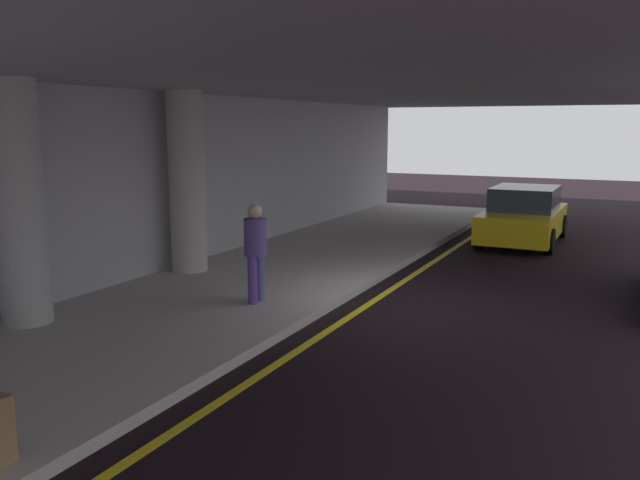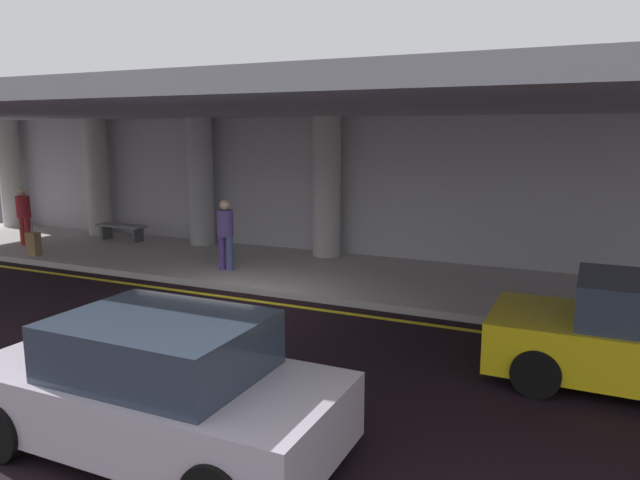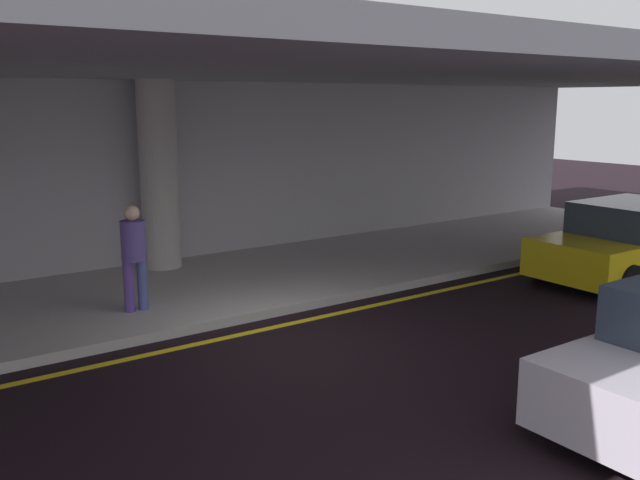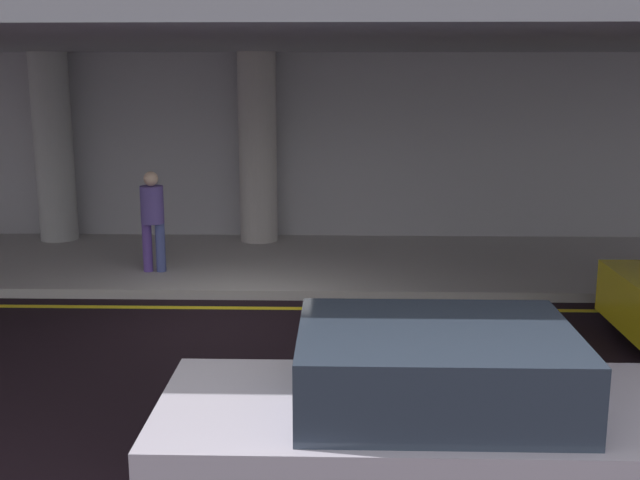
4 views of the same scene
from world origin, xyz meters
name	(u,v)px [view 3 (image 3 of 4)]	position (x,y,z in m)	size (l,w,h in m)	color
ground_plane	(290,339)	(0.00, 0.00, 0.00)	(60.00, 60.00, 0.00)	black
sidewalk	(198,287)	(0.00, 3.10, 0.07)	(26.00, 4.20, 0.15)	#B4AEAA
lane_stripe_yellow	(270,328)	(0.00, 0.58, 0.00)	(26.00, 0.14, 0.01)	yellow
support_column_right_mid	(159,175)	(0.00, 4.70, 1.97)	(0.73, 0.73, 3.65)	#B6AEAA
ceiling_overhang	(203,66)	(0.00, 2.60, 3.95)	(28.00, 13.20, 0.30)	#9596A0
terminal_back_wall	(147,176)	(0.00, 5.35, 1.90)	(26.00, 0.30, 3.80)	#AFACB3
car_yellow_taxi	(629,243)	(7.23, -0.84, 0.71)	(4.10, 1.92, 1.50)	yellow
traveler_with_luggage	(134,251)	(-1.49, 2.16, 1.11)	(0.38, 0.38, 1.68)	#553A91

